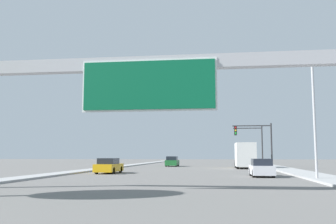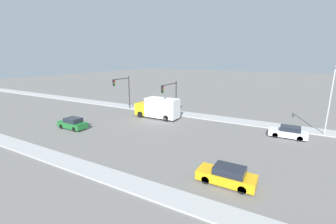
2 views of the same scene
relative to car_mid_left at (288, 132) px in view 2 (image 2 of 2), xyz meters
The scene contains 9 objects.
sidewalk_right 29.45m from the car_mid_left, 81.70° to the left, with size 3.00×120.00×0.15m.
median_strip_left 34.12m from the car_mid_left, 121.35° to the left, with size 2.00×120.00×0.15m.
car_mid_left is the anchor object (origin of this frame).
car_far_center 28.04m from the car_mid_left, 111.99° to the left, with size 1.78×4.22×1.54m.
car_near_right 14.49m from the car_mid_left, 165.01° to the left, with size 1.79×4.44×1.45m.
truck_box_primary 18.64m from the car_mid_left, 90.00° to the left, with size 2.43×7.29×3.31m.
traffic_light_near_intersection 17.51m from the car_mid_left, 84.65° to the left, with size 4.95×0.32×5.78m.
traffic_light_mid_block 27.41m from the car_mid_left, 86.12° to the left, with size 4.45×0.32×6.17m.
street_lamp_right 6.64m from the car_mid_left, 52.28° to the right, with size 2.36×0.28×8.56m.
Camera 2 is at (-22.85, 30.90, 9.50)m, focal length 24.00 mm.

